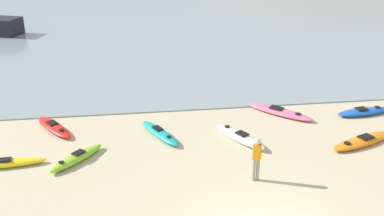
# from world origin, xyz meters

# --- Properties ---
(kayak_on_sand_0) EXTENTS (1.76, 2.81, 0.34)m
(kayak_on_sand_0) POSITION_xyz_m (-2.52, 7.17, 0.15)
(kayak_on_sand_0) COLOR teal
(kayak_on_sand_0) RESTS_ON ground_plane
(kayak_on_sand_1) EXTENTS (2.09, 2.72, 0.32)m
(kayak_on_sand_1) POSITION_xyz_m (-7.07, 8.41, 0.14)
(kayak_on_sand_1) COLOR red
(kayak_on_sand_1) RESTS_ON ground_plane
(kayak_on_sand_2) EXTENTS (2.82, 1.13, 0.33)m
(kayak_on_sand_2) POSITION_xyz_m (7.22, 8.16, 0.14)
(kayak_on_sand_2) COLOR blue
(kayak_on_sand_2) RESTS_ON ground_plane
(kayak_on_sand_3) EXTENTS (2.92, 2.93, 0.31)m
(kayak_on_sand_3) POSITION_xyz_m (3.29, 8.71, 0.13)
(kayak_on_sand_3) COLOR #E5668C
(kayak_on_sand_3) RESTS_ON ground_plane
(kayak_on_sand_4) EXTENTS (3.34, 1.94, 0.30)m
(kayak_on_sand_4) POSITION_xyz_m (5.72, 5.32, 0.13)
(kayak_on_sand_4) COLOR orange
(kayak_on_sand_4) RESTS_ON ground_plane
(kayak_on_sand_5) EXTENTS (2.17, 2.35, 0.34)m
(kayak_on_sand_5) POSITION_xyz_m (-5.82, 5.44, 0.15)
(kayak_on_sand_5) COLOR #8CCC2D
(kayak_on_sand_5) RESTS_ON ground_plane
(kayak_on_sand_6) EXTENTS (1.98, 2.78, 0.40)m
(kayak_on_sand_6) POSITION_xyz_m (0.76, 6.29, 0.18)
(kayak_on_sand_6) COLOR white
(kayak_on_sand_6) RESTS_ON ground_plane
(person_near_foreground) EXTENTS (0.33, 0.26, 1.64)m
(person_near_foreground) POSITION_xyz_m (0.60, 3.20, 0.94)
(person_near_foreground) COLOR gray
(person_near_foreground) RESTS_ON ground_plane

